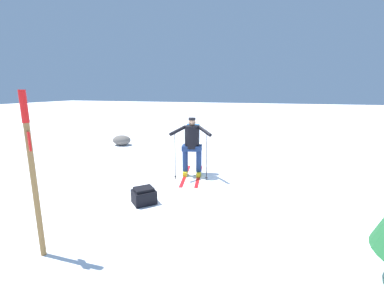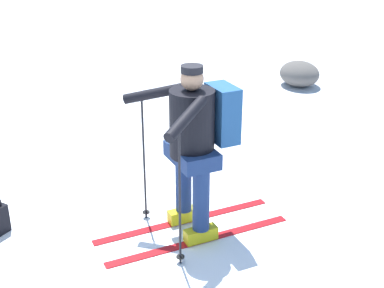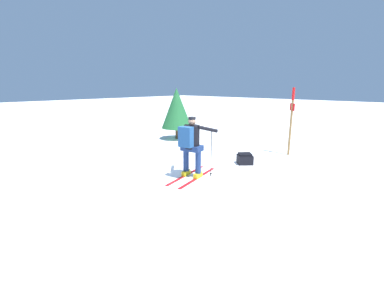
% 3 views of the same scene
% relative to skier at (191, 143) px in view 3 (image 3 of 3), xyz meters
% --- Properties ---
extents(ground_plane, '(80.00, 80.00, 0.00)m').
position_rel_skier_xyz_m(ground_plane, '(0.06, -0.34, -0.93)').
color(ground_plane, white).
extents(skier, '(1.05, 1.84, 1.58)m').
position_rel_skier_xyz_m(skier, '(0.00, 0.00, 0.00)').
color(skier, red).
rests_on(skier, ground_plane).
extents(dropped_backpack, '(0.59, 0.59, 0.33)m').
position_rel_skier_xyz_m(dropped_backpack, '(-0.42, -1.96, -0.77)').
color(dropped_backpack, black).
rests_on(dropped_backpack, ground_plane).
extents(trail_marker, '(0.21, 0.15, 2.28)m').
position_rel_skier_xyz_m(trail_marker, '(-0.98, -3.90, 0.42)').
color(trail_marker, olive).
rests_on(trail_marker, ground_plane).
extents(pine_tree, '(1.35, 1.35, 2.25)m').
position_rel_skier_xyz_m(pine_tree, '(3.84, -3.22, 0.44)').
color(pine_tree, '#4C331E').
rests_on(pine_tree, ground_plane).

